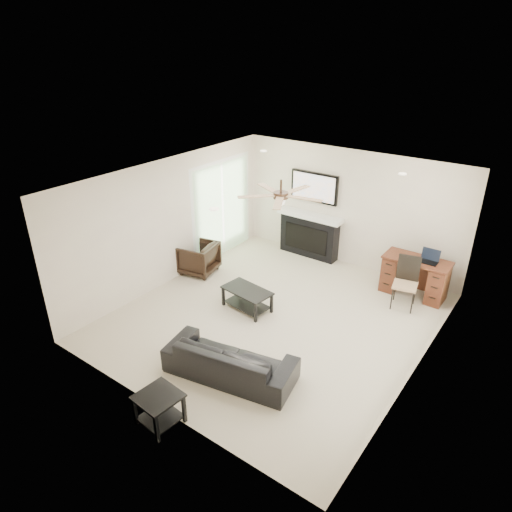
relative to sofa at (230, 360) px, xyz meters
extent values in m
plane|color=beige|center=(-0.33, 1.67, -0.28)|extent=(5.50, 5.50, 0.00)
cube|color=white|center=(-0.33, 1.67, 2.22)|extent=(5.00, 5.50, 0.04)
cube|color=beige|center=(-0.33, 4.42, 0.97)|extent=(5.00, 0.04, 2.50)
cube|color=beige|center=(-0.33, -1.08, 0.97)|extent=(5.00, 0.04, 2.50)
cube|color=beige|center=(-2.83, 1.67, 0.97)|extent=(0.04, 5.50, 2.50)
cube|color=beige|center=(2.17, 1.67, 0.97)|extent=(0.04, 5.50, 2.50)
cube|color=white|center=(2.12, 1.77, 0.95)|extent=(0.04, 5.10, 2.40)
cube|color=#93BC89|center=(-2.80, 3.22, 0.77)|extent=(0.04, 1.80, 2.10)
cylinder|color=#382619|center=(-0.33, 1.77, 1.97)|extent=(1.40, 1.40, 0.30)
imported|color=black|center=(0.00, 0.00, 0.00)|extent=(2.03, 1.11, 0.56)
imported|color=black|center=(-2.60, 2.15, 0.05)|extent=(0.86, 0.85, 0.66)
cube|color=black|center=(-0.90, 1.60, -0.08)|extent=(0.95, 0.61, 0.40)
cube|color=black|center=(-0.15, -1.25, -0.06)|extent=(0.56, 0.56, 0.45)
cube|color=black|center=(-3.15, 1.10, -0.06)|extent=(0.59, 0.59, 0.45)
cube|color=black|center=(-1.16, 4.25, 0.67)|extent=(1.52, 0.34, 1.91)
cube|color=#401510|center=(1.38, 3.90, 0.10)|extent=(1.22, 0.56, 0.76)
cube|color=black|center=(1.38, 3.35, 0.20)|extent=(0.50, 0.52, 0.97)
cube|color=black|center=(1.58, 3.88, 0.59)|extent=(0.33, 0.24, 0.23)
camera|label=1|loc=(3.44, -4.07, 4.26)|focal=32.00mm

